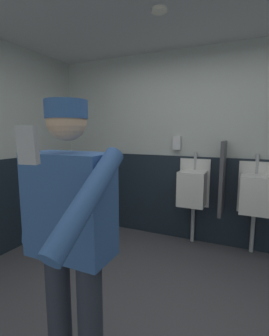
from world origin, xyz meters
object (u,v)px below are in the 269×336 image
trash_bin (58,217)px  soap_dispenser (177,143)px  urinal_middle (255,194)px  person (70,231)px  urinal_left (192,188)px  cell_phone (28,145)px

trash_bin → soap_dispenser: (1.51, 0.72, 1.05)m
urinal_middle → soap_dispenser: 1.16m
soap_dispenser → person: bearing=-88.9°
urinal_left → urinal_middle: (0.75, 0.00, 0.00)m
urinal_middle → trash_bin: bearing=-166.6°
urinal_middle → trash_bin: size_ratio=2.02×
urinal_left → cell_phone: size_ratio=11.27×
urinal_middle → trash_bin: 2.63m
urinal_middle → cell_phone: 2.89m
urinal_left → cell_phone: bearing=-88.4°
person → cell_phone: 0.76m
trash_bin → soap_dispenser: 1.98m
cell_phone → soap_dispenser: size_ratio=0.61×
person → cell_phone: bearing=-60.8°
cell_phone → trash_bin: size_ratio=0.18×
person → trash_bin: 2.35m
urinal_middle → cell_phone: size_ratio=11.27×
soap_dispenser → urinal_middle: bearing=-6.8°
person → soap_dispenser: bearing=91.1°
urinal_middle → soap_dispenser: soap_dispenser is taller
urinal_left → cell_phone: cell_phone is taller
urinal_middle → soap_dispenser: (-1.00, 0.12, 0.58)m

